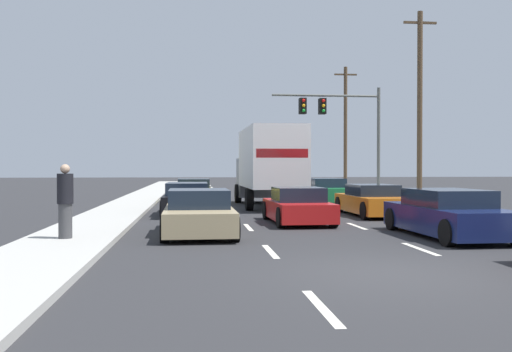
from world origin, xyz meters
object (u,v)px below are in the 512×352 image
Objects in this scene: box_truck at (268,163)px; car_orange at (372,201)px; traffic_signal_mast at (335,116)px; car_red at (298,207)px; utility_pole_mid at (420,104)px; car_yellow at (194,191)px; car_tan at (199,214)px; car_green at (324,191)px; pedestrian_near_corner at (65,201)px; car_navy at (448,215)px; utility_pole_far at (345,127)px; car_black at (187,200)px.

box_truck is 6.24m from car_orange.
traffic_signal_mast reaches higher than car_orange.
utility_pole_mid reaches higher than car_red.
utility_pole_mid reaches higher than car_orange.
car_tan reaches higher than car_yellow.
car_yellow is at bearing -157.98° from traffic_signal_mast.
car_green is (3.27, 2.72, -1.45)m from box_truck.
car_red is 0.86× the size of car_green.
car_green is 1.04× the size of car_orange.
car_orange is at bearing 37.79° from car_red.
traffic_signal_mast is 0.66× the size of utility_pole_mid.
utility_pole_mid reaches higher than car_tan.
box_truck is 9.69m from traffic_signal_mast.
car_orange is 0.67× the size of traffic_signal_mast.
utility_pole_mid is at bearing 45.24° from pedestrian_near_corner.
car_tan is 2.61× the size of pedestrian_near_corner.
car_navy is 19.98m from traffic_signal_mast.
car_orange is 10.73m from utility_pole_mid.
car_tan is 0.99× the size of car_navy.
car_navy is 2.64× the size of pedestrian_near_corner.
traffic_signal_mast is at bearing 84.55° from car_navy.
utility_pole_far reaches higher than car_tan.
car_green is 0.48× the size of utility_pole_far.
car_yellow is 17.30m from car_navy.
car_orange is (3.37, 2.61, 0.02)m from car_red.
pedestrian_near_corner is (-2.81, -8.29, 0.44)m from car_black.
car_green reaches higher than car_navy.
utility_pole_far is at bearing 67.28° from car_tan.
car_black reaches higher than car_yellow.
car_green is at bearing 90.51° from car_orange.
car_black is 10.53m from car_navy.
car_orange is at bearing -89.49° from car_green.
car_black is at bearing 131.21° from car_navy.
traffic_signal_mast is 5.76m from utility_pole_mid.
car_navy is 30.31m from utility_pole_far.
car_yellow is at bearing 88.22° from car_black.
utility_pole_mid reaches higher than pedestrian_near_corner.
car_red is at bearing -46.73° from car_black.
car_red is 16.80m from traffic_signal_mast.
car_red is 0.87× the size of car_navy.
car_tan is 20.41m from traffic_signal_mast.
car_navy is at bearing -90.07° from car_green.
car_green is 16.57m from utility_pole_far.
car_red is at bearing -107.63° from car_green.
traffic_signal_mast is 3.78× the size of pedestrian_near_corner.
pedestrian_near_corner is at bearing -100.61° from car_yellow.
car_black is 0.46× the size of utility_pole_mid.
car_red is (-0.03, -7.67, -1.51)m from box_truck.
car_black is 0.48× the size of utility_pole_far.
box_truck is at bearing 105.52° from car_navy.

